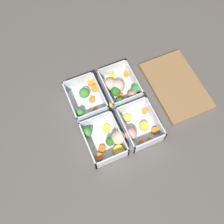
{
  "coord_description": "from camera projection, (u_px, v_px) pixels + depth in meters",
  "views": [
    {
      "loc": [
        0.35,
        -0.15,
        0.88
      ],
      "look_at": [
        0.0,
        0.0,
        0.02
      ],
      "focal_mm": 42.0,
      "sensor_mm": 36.0,
      "label": 1
    }
  ],
  "objects": [
    {
      "name": "ground_plane",
      "position": [
        112.0,
        114.0,
        0.96
      ],
      "size": [
        4.0,
        4.0,
        0.0
      ],
      "primitive_type": "plane",
      "color": "#56514C"
    },
    {
      "name": "cutting_board",
      "position": [
        176.0,
        86.0,
        1.0
      ],
      "size": [
        0.28,
        0.18,
        0.02
      ],
      "color": "olive",
      "rests_on": "ground_plane"
    },
    {
      "name": "container_far_right",
      "position": [
        138.0,
        127.0,
        0.92
      ],
      "size": [
        0.16,
        0.14,
        0.06
      ],
      "color": "silver",
      "rests_on": "ground_plane"
    },
    {
      "name": "container_far_left",
      "position": [
        119.0,
        89.0,
        0.98
      ],
      "size": [
        0.17,
        0.13,
        0.06
      ],
      "color": "silver",
      "rests_on": "ground_plane"
    },
    {
      "name": "container_near_left",
      "position": [
        86.0,
        99.0,
        0.96
      ],
      "size": [
        0.16,
        0.12,
        0.06
      ],
      "color": "silver",
      "rests_on": "ground_plane"
    },
    {
      "name": "container_near_right",
      "position": [
        107.0,
        140.0,
        0.9
      ],
      "size": [
        0.16,
        0.14,
        0.06
      ],
      "color": "silver",
      "rests_on": "ground_plane"
    }
  ]
}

